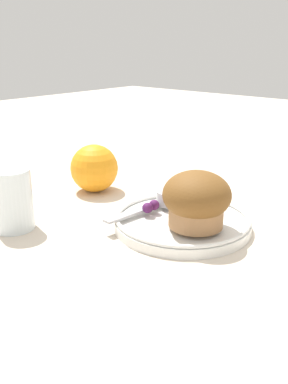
{
  "coord_description": "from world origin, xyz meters",
  "views": [
    {
      "loc": [
        -0.49,
        -0.33,
        0.26
      ],
      "look_at": [
        -0.05,
        0.05,
        0.06
      ],
      "focal_mm": 40.0,
      "sensor_mm": 36.0,
      "label": 1
    }
  ],
  "objects_px": {
    "butter_knife": "(156,205)",
    "orange_fruit": "(94,168)",
    "muffin": "(197,200)",
    "juice_glass": "(12,200)"
  },
  "relations": [
    {
      "from": "orange_fruit",
      "to": "butter_knife",
      "type": "bearing_deg",
      "value": -98.36
    },
    {
      "from": "muffin",
      "to": "orange_fruit",
      "type": "height_order",
      "value": "muffin"
    },
    {
      "from": "orange_fruit",
      "to": "muffin",
      "type": "bearing_deg",
      "value": -100.22
    },
    {
      "from": "orange_fruit",
      "to": "juice_glass",
      "type": "xyz_separation_m",
      "value": [
        -0.19,
        -0.03,
        0.0
      ]
    },
    {
      "from": "muffin",
      "to": "juice_glass",
      "type": "height_order",
      "value": "muffin"
    },
    {
      "from": "muffin",
      "to": "butter_knife",
      "type": "relative_size",
      "value": 0.48
    },
    {
      "from": "butter_knife",
      "to": "orange_fruit",
      "type": "xyz_separation_m",
      "value": [
        0.02,
        0.17,
        0.02
      ]
    },
    {
      "from": "orange_fruit",
      "to": "juice_glass",
      "type": "bearing_deg",
      "value": -169.94
    },
    {
      "from": "muffin",
      "to": "juice_glass",
      "type": "distance_m",
      "value": 0.27
    },
    {
      "from": "muffin",
      "to": "orange_fruit",
      "type": "relative_size",
      "value": 1.08
    }
  ]
}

